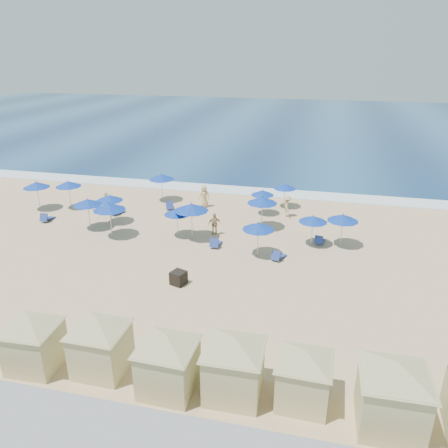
{
  "coord_description": "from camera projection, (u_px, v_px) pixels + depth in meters",
  "views": [
    {
      "loc": [
        7.66,
        -22.18,
        12.22
      ],
      "look_at": [
        1.68,
        3.0,
        1.76
      ],
      "focal_mm": 35.0,
      "sensor_mm": 36.0,
      "label": 1
    }
  ],
  "objects": [
    {
      "name": "cabana_3",
      "position": [
        234.0,
        358.0,
        16.05
      ],
      "size": [
        4.48,
        4.48,
        2.81
      ],
      "color": "beige",
      "rests_on": "ground"
    },
    {
      "name": "beach_chair_1",
      "position": [
        116.0,
        211.0,
        34.45
      ],
      "size": [
        0.98,
        1.42,
        0.72
      ],
      "color": "navy",
      "rests_on": "ground"
    },
    {
      "name": "umbrella_6",
      "position": [
        191.0,
        207.0,
        29.26
      ],
      "size": [
        2.34,
        2.34,
        2.67
      ],
      "color": "#A5A8AD",
      "rests_on": "ground"
    },
    {
      "name": "umbrella_12",
      "position": [
        109.0,
        198.0,
        32.13
      ],
      "size": [
        2.0,
        2.0,
        2.28
      ],
      "color": "#A5A8AD",
      "rests_on": "ground"
    },
    {
      "name": "beachgoer_1",
      "position": [
        215.0,
        224.0,
        30.5
      ],
      "size": [
        1.01,
        0.71,
        1.6
      ],
      "primitive_type": "imported",
      "rotation": [
        0.0,
        0.0,
        3.52
      ],
      "color": "tan",
      "rests_on": "ground"
    },
    {
      "name": "beach_chair_3",
      "position": [
        216.0,
        243.0,
        28.84
      ],
      "size": [
        0.6,
        1.31,
        0.72
      ],
      "color": "navy",
      "rests_on": "ground"
    },
    {
      "name": "ocean",
      "position": [
        284.0,
        124.0,
        75.84
      ],
      "size": [
        160.0,
        80.0,
        0.06
      ],
      "primitive_type": "cube",
      "color": "navy",
      "rests_on": "ground"
    },
    {
      "name": "beach_chair_2",
      "position": [
        170.0,
        206.0,
        35.64
      ],
      "size": [
        1.08,
        1.48,
        0.74
      ],
      "color": "navy",
      "rests_on": "ground"
    },
    {
      "name": "beachgoer_2",
      "position": [
        287.0,
        206.0,
        33.76
      ],
      "size": [
        0.82,
        1.18,
        1.68
      ],
      "primitive_type": "imported",
      "rotation": [
        0.0,
        0.0,
        1.76
      ],
      "color": "tan",
      "rests_on": "ground"
    },
    {
      "name": "beach_chair_5",
      "position": [
        319.0,
        240.0,
        29.31
      ],
      "size": [
        0.76,
        1.3,
        0.67
      ],
      "color": "navy",
      "rests_on": "ground"
    },
    {
      "name": "trash_bin",
      "position": [
        178.0,
        278.0,
        24.21
      ],
      "size": [
        0.96,
        0.96,
        0.75
      ],
      "primitive_type": "cube",
      "rotation": [
        0.0,
        0.0,
        -0.34
      ],
      "color": "black",
      "rests_on": "ground"
    },
    {
      "name": "umbrella_4",
      "position": [
        161.0,
        177.0,
        36.81
      ],
      "size": [
        2.16,
        2.16,
        2.45
      ],
      "color": "#A5A8AD",
      "rests_on": "ground"
    },
    {
      "name": "umbrella_7",
      "position": [
        262.0,
        193.0,
        33.88
      ],
      "size": [
        1.81,
        1.81,
        2.06
      ],
      "color": "#A5A8AD",
      "rests_on": "ground"
    },
    {
      "name": "cabana_2",
      "position": [
        168.0,
        356.0,
        16.29
      ],
      "size": [
        4.32,
        4.32,
        2.71
      ],
      "color": "beige",
      "rests_on": "ground"
    },
    {
      "name": "cabana_0",
      "position": [
        32.0,
        336.0,
        17.52
      ],
      "size": [
        4.15,
        4.15,
        2.6
      ],
      "color": "beige",
      "rests_on": "ground"
    },
    {
      "name": "beach_chair_0",
      "position": [
        47.0,
        218.0,
        33.1
      ],
      "size": [
        0.65,
        1.36,
        0.73
      ],
      "color": "navy",
      "rests_on": "ground"
    },
    {
      "name": "beachgoer_0",
      "position": [
        106.0,
        202.0,
        34.76
      ],
      "size": [
        0.58,
        0.7,
        1.65
      ],
      "primitive_type": "imported",
      "rotation": [
        0.0,
        0.0,
        5.07
      ],
      "color": "tan",
      "rests_on": "ground"
    },
    {
      "name": "beach_chair_4",
      "position": [
        278.0,
        256.0,
        27.09
      ],
      "size": [
        0.94,
        1.37,
        0.69
      ],
      "color": "navy",
      "rests_on": "ground"
    },
    {
      "name": "umbrella_13",
      "position": [
        262.0,
        200.0,
        31.08
      ],
      "size": [
        2.19,
        2.19,
        2.49
      ],
      "color": "#A5A8AD",
      "rests_on": "ground"
    },
    {
      "name": "surf_line",
      "position": [
        238.0,
        190.0,
        40.2
      ],
      "size": [
        160.0,
        2.5,
        0.08
      ],
      "primitive_type": "cube",
      "color": "white",
      "rests_on": "ground"
    },
    {
      "name": "umbrella_3",
      "position": [
        109.0,
        207.0,
        29.64
      ],
      "size": [
        2.25,
        2.25,
        2.56
      ],
      "color": "#A5A8AD",
      "rests_on": "ground"
    },
    {
      "name": "umbrella_1",
      "position": [
        87.0,
        202.0,
        31.05
      ],
      "size": [
        2.07,
        2.07,
        2.35
      ],
      "color": "#A5A8AD",
      "rests_on": "ground"
    },
    {
      "name": "umbrella_9",
      "position": [
        285.0,
        186.0,
        35.41
      ],
      "size": [
        1.82,
        1.82,
        2.07
      ],
      "color": "#A5A8AD",
      "rests_on": "ground"
    },
    {
      "name": "beachgoer_3",
      "position": [
        204.0,
        196.0,
        35.81
      ],
      "size": [
        1.07,
        1.0,
        1.84
      ],
      "primitive_type": "imported",
      "rotation": [
        0.0,
        0.0,
        3.77
      ],
      "color": "tan",
      "rests_on": "ground"
    },
    {
      "name": "umbrella_8",
      "position": [
        258.0,
        226.0,
        26.92
      ],
      "size": [
        2.04,
        2.04,
        2.32
      ],
      "color": "#A5A8AD",
      "rests_on": "ground"
    },
    {
      "name": "cabana_4",
      "position": [
        304.0,
        370.0,
        15.73
      ],
      "size": [
        4.04,
        4.04,
        2.53
      ],
      "color": "beige",
      "rests_on": "ground"
    },
    {
      "name": "umbrella_2",
      "position": [
        68.0,
        184.0,
        35.18
      ],
      "size": [
        2.08,
        2.08,
        2.36
      ],
      "color": "#A5A8AD",
      "rests_on": "ground"
    },
    {
      "name": "seawall",
      "position": [
        52.0,
        441.0,
        13.81
      ],
      "size": [
        160.0,
        6.1,
        1.22
      ],
      "color": "gray",
      "rests_on": "ground"
    },
    {
      "name": "cabana_5",
      "position": [
        394.0,
        386.0,
        14.62
      ],
      "size": [
        4.7,
        4.7,
        2.95
      ],
      "color": "beige",
      "rests_on": "ground"
    },
    {
      "name": "ground",
      "position": [
        185.0,
        267.0,
        26.23
      ],
      "size": [
        160.0,
        160.0,
        0.0
      ],
      "primitive_type": "plane",
      "color": "tan",
      "rests_on": "ground"
    },
    {
      "name": "umbrella_0",
      "position": [
        36.0,
        185.0,
        34.86
      ],
      "size": [
        2.11,
        2.11,
        2.4
      ],
      "color": "#A5A8AD",
      "rests_on": "ground"
    },
    {
      "name": "umbrella_5",
      "position": [
        177.0,
        212.0,
        29.84
      ],
      "size": [
        1.85,
        1.85,
        2.1
      ],
      "color": "#A5A8AD",
      "rests_on": "ground"
    },
    {
      "name": "cabana_1",
      "position": [
        100.0,
        338.0,
        17.3
      ],
      "size": [
        4.28,
        4.28,
        2.68
      ],
      "color": "beige",
      "rests_on": "ground"
    },
    {
      "name": "umbrella_11",
      "position": [
        313.0,
        219.0,
        28.44
      ],
      "size": [
        1.9,
        1.9,
        2.16
      ],
      "color": "#A5A8AD",
      "rests_on": "ground"
    },
    {
      "name": "umbrella_10",
      "position": [
        343.0,
        218.0,
        28.27
      ],
      "size": [
        2.04,
        2.04,
        2.32
      ],
      "color": "#A5A8AD",
      "rests_on": "ground"
    }
  ]
}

